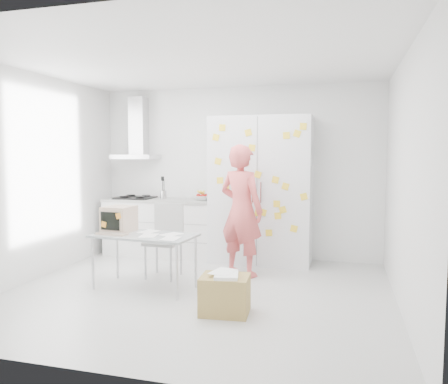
% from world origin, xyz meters
% --- Properties ---
extents(floor, '(4.50, 4.00, 0.02)m').
position_xyz_m(floor, '(0.00, 0.00, -0.01)').
color(floor, silver).
rests_on(floor, ground).
extents(walls, '(4.52, 4.01, 2.70)m').
position_xyz_m(walls, '(0.00, 0.72, 1.35)').
color(walls, white).
rests_on(walls, ground).
extents(ceiling, '(4.50, 4.00, 0.02)m').
position_xyz_m(ceiling, '(0.00, 0.00, 2.70)').
color(ceiling, white).
rests_on(ceiling, walls).
extents(counter_run, '(1.84, 0.63, 1.28)m').
position_xyz_m(counter_run, '(-1.20, 1.70, 0.47)').
color(counter_run, white).
rests_on(counter_run, ground).
extents(range_hood, '(0.70, 0.48, 1.01)m').
position_xyz_m(range_hood, '(-1.65, 1.84, 1.96)').
color(range_hood, silver).
rests_on(range_hood, walls).
extents(tall_cabinet, '(1.50, 0.68, 2.20)m').
position_xyz_m(tall_cabinet, '(0.45, 1.67, 1.10)').
color(tall_cabinet, silver).
rests_on(tall_cabinet, ground).
extents(person, '(0.76, 0.63, 1.77)m').
position_xyz_m(person, '(0.33, 0.89, 0.89)').
color(person, '#DD5756').
rests_on(person, ground).
extents(desk, '(1.29, 0.73, 0.99)m').
position_xyz_m(desk, '(-0.93, 0.06, 0.75)').
color(desk, '#A5ADB0').
rests_on(desk, ground).
extents(chair, '(0.44, 0.44, 0.98)m').
position_xyz_m(chair, '(-0.65, 0.59, 0.55)').
color(chair, '#A7A7A5').
rests_on(chair, ground).
extents(cardboard_box, '(0.52, 0.44, 0.43)m').
position_xyz_m(cardboard_box, '(0.49, -0.55, 0.20)').
color(cardboard_box, '#AB8E4A').
rests_on(cardboard_box, ground).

